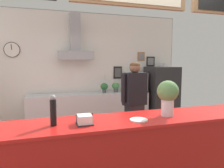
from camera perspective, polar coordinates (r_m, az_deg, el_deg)
back_wall_assembly at (r=5.07m, az=-7.32°, el=4.76°), size 4.98×3.18×2.88m
service_counter at (r=2.45m, az=6.52°, el=-21.42°), size 3.64×0.60×1.06m
back_prep_counter at (r=5.04m, az=-6.18°, el=-7.77°), size 2.86×0.57×0.92m
pizza_oven at (r=5.53m, az=13.56°, el=-3.29°), size 0.72×0.71×1.64m
shop_worker at (r=3.70m, az=6.26°, el=-5.81°), size 0.55×0.31×1.66m
espresso_machine at (r=5.25m, az=6.58°, el=0.48°), size 0.49×0.52×0.47m
potted_thyme at (r=4.99m, az=-2.17°, el=-0.85°), size 0.18×0.18×0.23m
potted_rosemary at (r=5.09m, az=1.04°, el=-0.68°), size 0.19×0.19×0.24m
condiment_plate at (r=2.17m, az=7.42°, el=-9.84°), size 0.19×0.19×0.01m
pepper_grinder at (r=2.02m, az=-16.03°, el=-7.10°), size 0.06×0.06×0.30m
basil_vase at (r=2.37m, az=15.20°, el=-3.16°), size 0.24×0.24×0.40m
napkin_holder at (r=2.03m, az=-7.64°, el=-9.88°), size 0.17×0.16×0.11m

